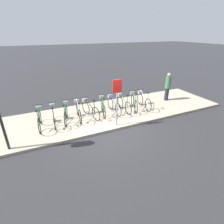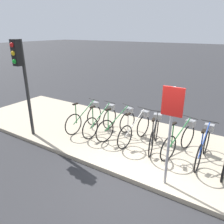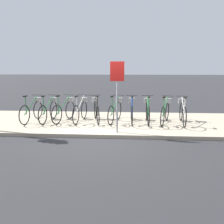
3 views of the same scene
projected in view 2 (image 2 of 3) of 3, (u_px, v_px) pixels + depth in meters
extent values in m
plane|color=#2D2D30|center=(139.00, 186.00, 5.09)|extent=(120.00, 120.00, 0.00)
cube|color=#B7A88E|center=(166.00, 151.00, 6.48)|extent=(15.11, 3.58, 0.12)
torus|color=black|center=(73.00, 124.00, 7.22)|extent=(0.11, 0.73, 0.73)
torus|color=black|center=(94.00, 116.00, 7.96)|extent=(0.11, 0.73, 0.73)
cylinder|color=#267238|center=(84.00, 112.00, 7.49)|extent=(0.14, 1.02, 0.62)
cylinder|color=#267238|center=(76.00, 114.00, 7.21)|extent=(0.04, 0.04, 0.66)
cube|color=black|center=(75.00, 104.00, 7.08)|extent=(0.09, 0.21, 0.04)
cylinder|color=#262626|center=(94.00, 99.00, 7.74)|extent=(0.46, 0.07, 0.02)
cube|color=gray|center=(95.00, 105.00, 7.85)|extent=(0.26, 0.22, 0.18)
torus|color=black|center=(90.00, 128.00, 6.93)|extent=(0.09, 0.73, 0.73)
torus|color=black|center=(110.00, 119.00, 7.69)|extent=(0.09, 0.73, 0.73)
cylinder|color=#267238|center=(100.00, 115.00, 7.20)|extent=(0.11, 1.02, 0.62)
cylinder|color=#267238|center=(93.00, 117.00, 6.92)|extent=(0.03, 0.03, 0.66)
cube|color=black|center=(93.00, 107.00, 6.80)|extent=(0.09, 0.20, 0.04)
cylinder|color=#262626|center=(110.00, 102.00, 7.47)|extent=(0.46, 0.06, 0.02)
cube|color=gray|center=(110.00, 107.00, 7.58)|extent=(0.26, 0.22, 0.18)
torus|color=black|center=(105.00, 131.00, 6.75)|extent=(0.22, 0.72, 0.73)
torus|color=black|center=(127.00, 122.00, 7.39)|extent=(0.22, 0.72, 0.73)
cylinder|color=#267238|center=(117.00, 118.00, 6.96)|extent=(0.29, 1.00, 0.62)
cylinder|color=#267238|center=(108.00, 120.00, 6.72)|extent=(0.04, 0.04, 0.66)
cube|color=black|center=(108.00, 109.00, 6.59)|extent=(0.12, 0.21, 0.04)
cylinder|color=#262626|center=(128.00, 105.00, 7.17)|extent=(0.45, 0.14, 0.02)
cube|color=gray|center=(129.00, 110.00, 7.27)|extent=(0.28, 0.25, 0.18)
torus|color=black|center=(125.00, 137.00, 6.36)|extent=(0.12, 0.73, 0.73)
torus|color=black|center=(143.00, 126.00, 7.10)|extent=(0.12, 0.73, 0.73)
cylinder|color=beige|center=(135.00, 123.00, 6.63)|extent=(0.15, 1.02, 0.62)
cylinder|color=beige|center=(128.00, 125.00, 6.35)|extent=(0.04, 0.04, 0.66)
cube|color=black|center=(128.00, 114.00, 6.22)|extent=(0.09, 0.21, 0.04)
cylinder|color=#262626|center=(144.00, 108.00, 6.88)|extent=(0.46, 0.08, 0.02)
cube|color=gray|center=(145.00, 114.00, 6.98)|extent=(0.26, 0.23, 0.18)
torus|color=black|center=(151.00, 145.00, 5.96)|extent=(0.21, 0.72, 0.73)
torus|color=black|center=(156.00, 130.00, 6.85)|extent=(0.21, 0.72, 0.73)
cylinder|color=black|center=(155.00, 127.00, 6.30)|extent=(0.27, 1.00, 0.62)
cylinder|color=black|center=(153.00, 132.00, 5.96)|extent=(0.04, 0.04, 0.66)
cube|color=black|center=(154.00, 120.00, 5.84)|extent=(0.11, 0.21, 0.04)
cylinder|color=#262626|center=(158.00, 111.00, 6.63)|extent=(0.45, 0.13, 0.02)
cube|color=gray|center=(158.00, 117.00, 6.75)|extent=(0.28, 0.25, 0.18)
torus|color=black|center=(168.00, 149.00, 5.75)|extent=(0.22, 0.72, 0.73)
torus|color=black|center=(188.00, 137.00, 6.39)|extent=(0.22, 0.72, 0.73)
cylinder|color=#267238|center=(180.00, 133.00, 5.96)|extent=(0.29, 1.00, 0.62)
cylinder|color=#267238|center=(172.00, 136.00, 5.72)|extent=(0.04, 0.04, 0.66)
cube|color=black|center=(174.00, 124.00, 5.59)|extent=(0.12, 0.21, 0.04)
cylinder|color=#262626|center=(190.00, 117.00, 6.17)|extent=(0.45, 0.14, 0.02)
cube|color=gray|center=(190.00, 123.00, 6.28)|extent=(0.28, 0.25, 0.18)
torus|color=black|center=(198.00, 158.00, 5.31)|extent=(0.04, 0.73, 0.73)
torus|color=black|center=(206.00, 142.00, 6.10)|extent=(0.04, 0.73, 0.73)
cylinder|color=navy|center=(204.00, 139.00, 5.60)|extent=(0.04, 1.03, 0.62)
cylinder|color=navy|center=(201.00, 144.00, 5.30)|extent=(0.03, 0.03, 0.66)
cube|color=black|center=(203.00, 131.00, 5.18)|extent=(0.07, 0.20, 0.04)
cylinder|color=#262626|center=(210.00, 121.00, 5.88)|extent=(0.46, 0.03, 0.02)
cube|color=gray|center=(209.00, 128.00, 6.00)|extent=(0.24, 0.20, 0.18)
cylinder|color=#2D2D2D|center=(27.00, 90.00, 6.86)|extent=(0.10, 0.10, 3.05)
cube|color=black|center=(16.00, 53.00, 6.32)|extent=(0.24, 0.20, 0.75)
sphere|color=red|center=(12.00, 45.00, 6.16)|extent=(0.14, 0.14, 0.14)
sphere|color=gold|center=(13.00, 53.00, 6.24)|extent=(0.14, 0.14, 0.14)
sphere|color=green|center=(15.00, 61.00, 6.32)|extent=(0.14, 0.14, 0.14)
cylinder|color=#99999E|center=(169.00, 139.00, 4.63)|extent=(0.06, 0.06, 2.27)
cube|color=red|center=(173.00, 102.00, 4.32)|extent=(0.44, 0.03, 0.60)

